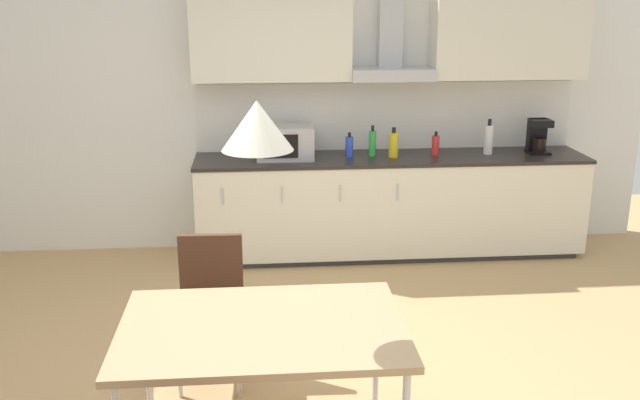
# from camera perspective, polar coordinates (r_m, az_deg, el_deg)

# --- Properties ---
(ground_plane) EXTENTS (8.62, 7.81, 0.02)m
(ground_plane) POSITION_cam_1_polar(r_m,az_deg,el_deg) (4.30, -3.28, -15.52)
(ground_plane) COLOR tan
(wall_back) EXTENTS (6.90, 0.10, 2.85)m
(wall_back) POSITION_cam_1_polar(r_m,az_deg,el_deg) (6.36, -4.25, 8.81)
(wall_back) COLOR white
(wall_back) RESTS_ON ground_plane
(kitchen_counter) EXTENTS (3.38, 0.66, 0.89)m
(kitchen_counter) POSITION_cam_1_polar(r_m,az_deg,el_deg) (6.31, 5.62, -0.38)
(kitchen_counter) COLOR #333333
(kitchen_counter) RESTS_ON ground_plane
(backsplash_tile) EXTENTS (3.36, 0.02, 0.60)m
(backsplash_tile) POSITION_cam_1_polar(r_m,az_deg,el_deg) (6.43, 5.32, 6.71)
(backsplash_tile) COLOR silver
(backsplash_tile) RESTS_ON kitchen_counter
(upper_wall_cabinets) EXTENTS (3.36, 0.40, 0.73)m
(upper_wall_cabinets) POSITION_cam_1_polar(r_m,az_deg,el_deg) (6.20, 5.75, 12.83)
(upper_wall_cabinets) COLOR silver
(microwave) EXTENTS (0.48, 0.35, 0.28)m
(microwave) POSITION_cam_1_polar(r_m,az_deg,el_deg) (6.06, -2.84, 4.65)
(microwave) COLOR #ADADB2
(microwave) RESTS_ON kitchen_counter
(coffee_maker) EXTENTS (0.18, 0.19, 0.30)m
(coffee_maker) POSITION_cam_1_polar(r_m,az_deg,el_deg) (6.55, 17.05, 4.92)
(coffee_maker) COLOR black
(coffee_maker) RESTS_ON kitchen_counter
(bottle_white) EXTENTS (0.08, 0.08, 0.31)m
(bottle_white) POSITION_cam_1_polar(r_m,az_deg,el_deg) (6.40, 13.34, 4.77)
(bottle_white) COLOR white
(bottle_white) RESTS_ON kitchen_counter
(bottle_blue) EXTENTS (0.07, 0.07, 0.21)m
(bottle_blue) POSITION_cam_1_polar(r_m,az_deg,el_deg) (6.14, 2.36, 4.32)
(bottle_blue) COLOR blue
(bottle_blue) RESTS_ON kitchen_counter
(bottle_red) EXTENTS (0.07, 0.07, 0.20)m
(bottle_red) POSITION_cam_1_polar(r_m,az_deg,el_deg) (6.28, 9.23, 4.38)
(bottle_red) COLOR red
(bottle_red) RESTS_ON kitchen_counter
(bottle_yellow) EXTENTS (0.08, 0.08, 0.26)m
(bottle_yellow) POSITION_cam_1_polar(r_m,az_deg,el_deg) (6.14, 5.90, 4.44)
(bottle_yellow) COLOR yellow
(bottle_yellow) RESTS_ON kitchen_counter
(bottle_green) EXTENTS (0.06, 0.06, 0.26)m
(bottle_green) POSITION_cam_1_polar(r_m,az_deg,el_deg) (6.17, 4.21, 4.58)
(bottle_green) COLOR green
(bottle_green) RESTS_ON kitchen_counter
(dining_table) EXTENTS (1.36, 0.92, 0.73)m
(dining_table) POSITION_cam_1_polar(r_m,az_deg,el_deg) (3.47, -4.63, -10.58)
(dining_table) COLOR tan
(dining_table) RESTS_ON ground_plane
(chair_far_left) EXTENTS (0.41, 0.41, 0.87)m
(chair_far_left) POSITION_cam_1_polar(r_m,az_deg,el_deg) (4.31, -8.76, -7.44)
(chair_far_left) COLOR #4C2D1E
(chair_far_left) RESTS_ON ground_plane
(pendant_lamp) EXTENTS (0.32, 0.32, 0.22)m
(pendant_lamp) POSITION_cam_1_polar(r_m,az_deg,el_deg) (3.14, -5.05, 5.96)
(pendant_lamp) COLOR silver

